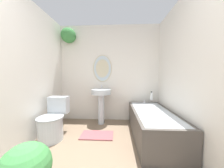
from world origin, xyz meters
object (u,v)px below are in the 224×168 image
(shampoo_bottle, at_px, (151,96))
(pedestal_sink, at_px, (101,99))
(toilet, at_px, (53,122))
(bathtub, at_px, (152,123))

(shampoo_bottle, bearing_deg, pedestal_sink, -174.80)
(toilet, bearing_deg, bathtub, 4.32)
(bathtub, xyz_separation_m, shampoo_bottle, (0.16, 0.64, 0.40))
(toilet, height_order, shampoo_bottle, shampoo_bottle)
(pedestal_sink, distance_m, shampoo_bottle, 1.20)
(toilet, relative_size, shampoo_bottle, 3.59)
(pedestal_sink, bearing_deg, toilet, -139.70)
(shampoo_bottle, bearing_deg, toilet, -158.63)
(toilet, xyz_separation_m, bathtub, (1.82, 0.14, -0.04))
(toilet, distance_m, bathtub, 1.82)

